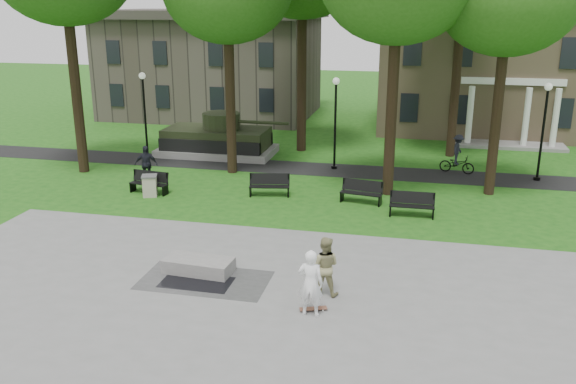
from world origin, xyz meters
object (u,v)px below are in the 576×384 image
(cyclist, at_px, (457,157))
(trash_bin, at_px, (150,186))
(skateboarder, at_px, (310,283))
(friend_watching, at_px, (325,266))
(concrete_block, at_px, (199,265))
(park_bench_0, at_px, (149,182))

(cyclist, bearing_deg, trash_bin, 132.34)
(skateboarder, distance_m, friend_watching, 1.36)
(concrete_block, xyz_separation_m, cyclist, (8.60, 14.19, 0.57))
(friend_watching, distance_m, park_bench_0, 12.56)
(concrete_block, bearing_deg, park_bench_0, 124.29)
(friend_watching, relative_size, park_bench_0, 0.98)
(cyclist, bearing_deg, park_bench_0, 130.45)
(cyclist, xyz_separation_m, park_bench_0, (-13.81, -6.55, -0.29))
(skateboarder, relative_size, park_bench_0, 1.05)
(trash_bin, bearing_deg, friend_watching, -40.53)
(park_bench_0, bearing_deg, trash_bin, -55.67)
(friend_watching, relative_size, cyclist, 0.91)
(park_bench_0, bearing_deg, skateboarder, -38.64)
(skateboarder, height_order, park_bench_0, skateboarder)
(concrete_block, distance_m, park_bench_0, 9.26)
(friend_watching, height_order, trash_bin, friend_watching)
(park_bench_0, height_order, trash_bin, park_bench_0)
(park_bench_0, bearing_deg, cyclist, 32.98)
(trash_bin, bearing_deg, skateboarder, -45.60)
(concrete_block, distance_m, skateboarder, 4.56)
(trash_bin, bearing_deg, concrete_block, -55.28)
(concrete_block, relative_size, trash_bin, 2.29)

